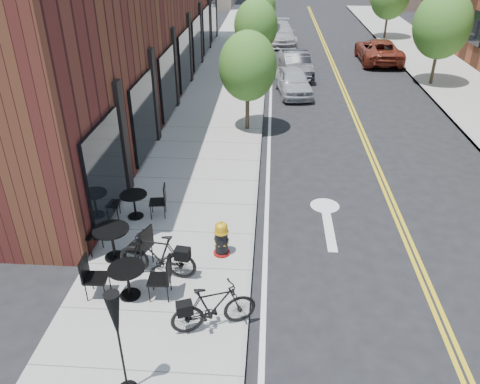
{
  "coord_description": "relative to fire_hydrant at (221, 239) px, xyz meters",
  "views": [
    {
      "loc": [
        0.3,
        -8.66,
        7.07
      ],
      "look_at": [
        -0.43,
        2.16,
        1.0
      ],
      "focal_mm": 35.0,
      "sensor_mm": 36.0,
      "label": 1
    }
  ],
  "objects": [
    {
      "name": "building_near",
      "position": [
        -5.73,
        13.4,
        2.94
      ],
      "size": [
        5.0,
        28.0,
        7.0
      ],
      "primitive_type": "cube",
      "color": "#481917",
      "rests_on": "ground"
    },
    {
      "name": "tree_near_c",
      "position": [
        0.17,
        24.4,
        1.97
      ],
      "size": [
        2.1,
        2.1,
        3.67
      ],
      "color": "#382B1E",
      "rests_on": "sidewalk_near"
    },
    {
      "name": "bistro_set_a",
      "position": [
        -1.84,
        -1.65,
        0.05
      ],
      "size": [
        1.83,
        0.82,
        0.98
      ],
      "rotation": [
        0.0,
        0.0,
        0.04
      ],
      "color": "black",
      "rests_on": "sidewalk_near"
    },
    {
      "name": "ground",
      "position": [
        0.77,
        -0.6,
        -0.56
      ],
      "size": [
        120.0,
        120.0,
        0.0
      ],
      "primitive_type": "plane",
      "color": "black",
      "rests_on": "ground"
    },
    {
      "name": "bistro_set_b",
      "position": [
        -2.58,
        -0.33,
        0.1
      ],
      "size": [
        2.04,
        1.14,
        1.08
      ],
      "rotation": [
        0.0,
        0.0,
        -0.34
      ],
      "color": "black",
      "rests_on": "sidewalk_near"
    },
    {
      "name": "parked_car_c",
      "position": [
        1.57,
        25.19,
        0.17
      ],
      "size": [
        2.45,
        5.21,
        1.47
      ],
      "primitive_type": "imported",
      "rotation": [
        0.0,
        0.0,
        0.08
      ],
      "color": "#ADACB1",
      "rests_on": "ground"
    },
    {
      "name": "parked_car_a",
      "position": [
        2.17,
        13.43,
        0.07
      ],
      "size": [
        2.0,
        3.9,
        1.27
      ],
      "primitive_type": "imported",
      "rotation": [
        0.0,
        0.0,
        0.14
      ],
      "color": "#A8AAB0",
      "rests_on": "ground"
    },
    {
      "name": "tree_near_b",
      "position": [
        0.17,
        16.4,
        2.15
      ],
      "size": [
        2.3,
        2.3,
        3.98
      ],
      "color": "#382B1E",
      "rests_on": "sidewalk_near"
    },
    {
      "name": "bicycle_right",
      "position": [
        0.1,
        -2.44,
        0.08
      ],
      "size": [
        1.79,
        1.05,
        1.04
      ],
      "primitive_type": "imported",
      "rotation": [
        0.0,
        0.0,
        1.92
      ],
      "color": "black",
      "rests_on": "sidewalk_near"
    },
    {
      "name": "bicycle_left",
      "position": [
        -1.37,
        -0.9,
        0.11
      ],
      "size": [
        1.9,
        0.78,
        1.11
      ],
      "primitive_type": "imported",
      "rotation": [
        0.0,
        0.0,
        -1.71
      ],
      "color": "black",
      "rests_on": "sidewalk_near"
    },
    {
      "name": "fire_hydrant",
      "position": [
        0.0,
        0.0,
        0.0
      ],
      "size": [
        0.49,
        0.49,
        0.93
      ],
      "rotation": [
        0.0,
        0.0,
        -0.25
      ],
      "color": "maroon",
      "rests_on": "sidewalk_near"
    },
    {
      "name": "sidewalk_near",
      "position": [
        -1.23,
        9.4,
        -0.5
      ],
      "size": [
        4.0,
        70.0,
        0.12
      ],
      "primitive_type": "cube",
      "color": "#9E9B93",
      "rests_on": "ground"
    },
    {
      "name": "patio_umbrella",
      "position": [
        -1.23,
        -4.01,
        1.11
      ],
      "size": [
        0.35,
        0.35,
        2.17
      ],
      "color": "black",
      "rests_on": "sidewalk_near"
    },
    {
      "name": "parked_car_far",
      "position": [
        7.54,
        20.29,
        0.14
      ],
      "size": [
        2.31,
        5.02,
        1.39
      ],
      "primitive_type": "imported",
      "rotation": [
        0.0,
        0.0,
        3.14
      ],
      "color": "maroon",
      "rests_on": "ground"
    },
    {
      "name": "parked_car_b",
      "position": [
        2.37,
        16.75,
        0.11
      ],
      "size": [
        1.92,
        4.23,
        1.34
      ],
      "primitive_type": "imported",
      "rotation": [
        0.0,
        0.0,
        0.12
      ],
      "color": "black",
      "rests_on": "ground"
    },
    {
      "name": "tree_far_b",
      "position": [
        9.37,
        15.4,
        2.49
      ],
      "size": [
        2.8,
        2.8,
        4.62
      ],
      "color": "#382B1E",
      "rests_on": "sidewalk_far"
    },
    {
      "name": "bistro_set_c",
      "position": [
        -2.56,
        1.54,
        0.02
      ],
      "size": [
        1.75,
        0.84,
        0.93
      ],
      "rotation": [
        0.0,
        0.0,
        0.15
      ],
      "color": "black",
      "rests_on": "sidewalk_near"
    },
    {
      "name": "tree_near_a",
      "position": [
        0.17,
        8.4,
        2.04
      ],
      "size": [
        2.2,
        2.2,
        3.81
      ],
      "color": "#382B1E",
      "rests_on": "sidewalk_near"
    }
  ]
}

